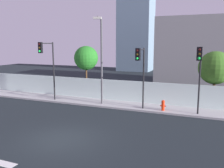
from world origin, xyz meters
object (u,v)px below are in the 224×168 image
at_px(traffic_light_right, 47,59).
at_px(roadside_tree_midleft, 215,68).
at_px(traffic_light_left, 200,66).
at_px(roadside_tree_leftmost, 86,58).
at_px(traffic_light_center, 141,65).
at_px(fire_hydrant, 163,105).
at_px(street_lamp_curbside, 101,55).

height_order(traffic_light_right, roadside_tree_midleft, traffic_light_right).
relative_size(traffic_light_left, roadside_tree_midleft, 1.05).
relative_size(traffic_light_left, roadside_tree_leftmost, 0.97).
xyz_separation_m(traffic_light_center, fire_hydrant, (1.67, 0.53, -2.99)).
height_order(traffic_light_left, roadside_tree_midleft, traffic_light_left).
bearing_deg(roadside_tree_midleft, street_lamp_curbside, -161.72).
relative_size(traffic_light_right, fire_hydrant, 6.38).
distance_m(traffic_light_right, roadside_tree_leftmost, 4.07).
distance_m(traffic_light_center, roadside_tree_leftmost, 7.23).
bearing_deg(roadside_tree_leftmost, traffic_light_right, -116.87).
bearing_deg(fire_hydrant, street_lamp_curbside, 179.90).
bearing_deg(roadside_tree_midleft, traffic_light_right, -164.83).
height_order(traffic_light_center, traffic_light_right, traffic_light_right).
bearing_deg(traffic_light_center, traffic_light_left, -0.59).
height_order(fire_hydrant, roadside_tree_midleft, roadside_tree_midleft).
bearing_deg(traffic_light_right, fire_hydrant, 4.43).
bearing_deg(fire_hydrant, roadside_tree_midleft, 39.30).
xyz_separation_m(street_lamp_curbside, roadside_tree_leftmost, (-2.91, 2.85, -0.49)).
xyz_separation_m(traffic_light_right, fire_hydrant, (9.89, 0.77, -3.31)).
height_order(traffic_light_left, roadside_tree_leftmost, same).
bearing_deg(traffic_light_left, traffic_light_right, -179.11).
bearing_deg(traffic_light_center, street_lamp_curbside, 171.16).
distance_m(traffic_light_right, roadside_tree_midleft, 13.88).
relative_size(traffic_light_center, roadside_tree_leftmost, 0.95).
distance_m(traffic_light_right, street_lamp_curbside, 4.83).
bearing_deg(traffic_light_left, traffic_light_center, 179.41).
xyz_separation_m(traffic_light_left, roadside_tree_midleft, (1.02, 3.44, -0.39)).
height_order(traffic_light_left, fire_hydrant, traffic_light_left).
xyz_separation_m(fire_hydrant, roadside_tree_midleft, (3.50, 2.86, 2.67)).
xyz_separation_m(fire_hydrant, roadside_tree_leftmost, (-8.05, 2.86, 3.20)).
height_order(traffic_light_right, roadside_tree_leftmost, traffic_light_right).
relative_size(roadside_tree_leftmost, roadside_tree_midleft, 1.08).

